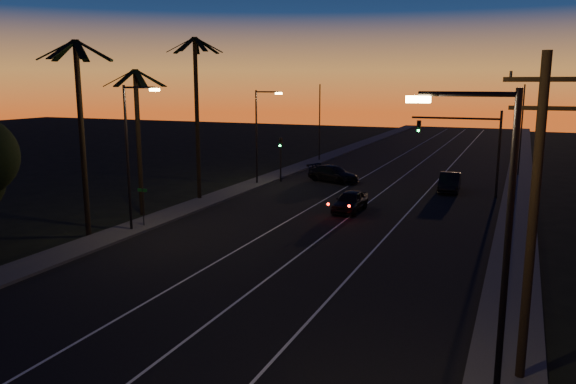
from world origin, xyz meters
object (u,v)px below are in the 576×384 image
at_px(lead_car, 350,201).
at_px(right_car, 450,182).
at_px(signal_mast, 469,137).
at_px(cross_car, 333,174).
at_px(utility_pole, 533,214).

bearing_deg(lead_car, right_car, 62.28).
xyz_separation_m(signal_mast, lead_car, (-7.10, -9.43, -4.02)).
height_order(lead_car, cross_car, cross_car).
relative_size(signal_mast, right_car, 1.47).
xyz_separation_m(lead_car, cross_car, (-4.98, 11.34, 0.01)).
bearing_deg(cross_car, right_car, -3.27).
bearing_deg(lead_car, utility_pole, -60.66).
relative_size(utility_pole, right_car, 2.06).
bearing_deg(utility_pole, right_car, 100.71).
distance_m(signal_mast, cross_car, 12.86).
bearing_deg(cross_car, lead_car, -66.30).
relative_size(signal_mast, lead_car, 1.44).
xyz_separation_m(signal_mast, right_car, (-1.46, 1.31, -3.99)).
bearing_deg(right_car, lead_car, -117.72).
distance_m(lead_car, right_car, 12.12).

